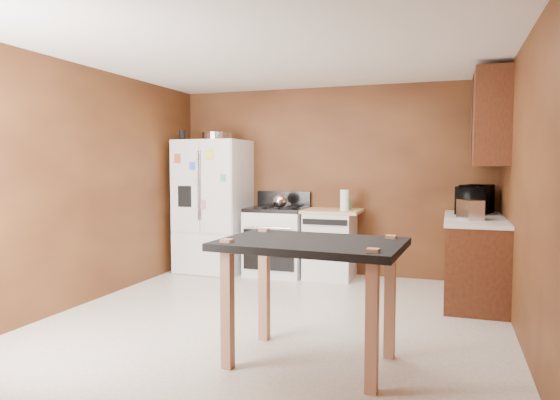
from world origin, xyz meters
The scene contains 18 objects.
floor centered at (0.00, 0.00, 0.00)m, with size 4.50×4.50×0.00m, color white.
ceiling centered at (0.00, 0.00, 2.50)m, with size 4.50×4.50×0.00m, color white.
wall_back centered at (0.00, 2.25, 1.25)m, with size 4.20×4.20×0.00m, color brown.
wall_front centered at (0.00, -2.25, 1.25)m, with size 4.20×4.20×0.00m, color brown.
wall_left centered at (-2.10, 0.00, 1.25)m, with size 4.50×4.50×0.00m, color brown.
wall_right centered at (2.10, 0.00, 1.25)m, with size 4.50×4.50×0.00m, color brown.
roasting_pan centered at (-1.48, 1.87, 1.85)m, with size 0.42×0.42×0.10m, color silver.
pen_cup centered at (-1.95, 1.74, 1.87)m, with size 0.09×0.09×0.13m, color black.
kettle centered at (-0.58, 1.87, 0.99)m, with size 0.18×0.18×0.18m, color silver.
paper_towel centered at (0.28, 1.86, 1.02)m, with size 0.11×0.11×0.26m, color white.
green_canister centered at (0.28, 2.02, 0.95)m, with size 0.11×0.11×0.12m, color #45B365.
toaster centered at (1.74, 1.17, 1.00)m, with size 0.17×0.28×0.20m, color silver.
microwave centered at (1.81, 1.88, 1.05)m, with size 0.54×0.37×0.30m, color black.
refrigerator centered at (-1.55, 1.86, 0.90)m, with size 0.90×0.80×1.80m.
gas_range centered at (-0.64, 1.92, 0.46)m, with size 0.76×0.68×1.10m.
dishwasher centered at (0.08, 1.95, 0.45)m, with size 0.78×0.63×0.89m.
right_cabinets centered at (1.84, 1.48, 0.91)m, with size 0.63×1.58×2.45m.
island centered at (0.58, -0.84, 0.78)m, with size 1.36×0.95×0.94m.
Camera 1 is at (1.53, -4.32, 1.46)m, focal length 32.00 mm.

